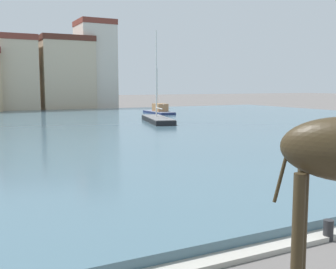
% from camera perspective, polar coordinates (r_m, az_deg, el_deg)
% --- Properties ---
extents(harbor_water, '(77.78, 50.37, 0.35)m').
position_cam_1_polar(harbor_water, '(33.03, -15.76, 0.50)').
color(harbor_water, '#476675').
rests_on(harbor_water, ground).
extents(quay_edge_coping, '(77.78, 0.50, 0.12)m').
position_cam_1_polar(quay_edge_coping, '(10.03, 15.89, -14.62)').
color(quay_edge_coping, '#ADA89E').
rests_on(quay_edge_coping, ground).
extents(sailboat_navy, '(2.08, 6.61, 5.72)m').
position_cam_1_polar(sailboat_navy, '(49.11, -1.48, 3.15)').
color(sailboat_navy, navy).
rests_on(sailboat_navy, ground).
extents(sailboat_black, '(3.64, 8.54, 8.64)m').
position_cam_1_polar(sailboat_black, '(37.96, -1.70, 1.96)').
color(sailboat_black, black).
rests_on(sailboat_black, ground).
extents(mooring_bollard, '(0.24, 0.24, 0.50)m').
position_cam_1_polar(mooring_bollard, '(10.73, 21.50, -12.34)').
color(mooring_bollard, '#232326').
rests_on(mooring_bollard, ground).
extents(townhouse_narrow_midrow, '(5.25, 5.67, 10.53)m').
position_cam_1_polar(townhouse_narrow_midrow, '(60.76, -20.39, 7.95)').
color(townhouse_narrow_midrow, '#C6B293').
rests_on(townhouse_narrow_midrow, ground).
extents(townhouse_end_terrace, '(7.56, 7.45, 10.81)m').
position_cam_1_polar(townhouse_end_terrace, '(63.30, -14.18, 8.23)').
color(townhouse_end_terrace, '#C6B293').
rests_on(townhouse_end_terrace, ground).
extents(townhouse_tall_gabled, '(5.34, 6.00, 13.49)m').
position_cam_1_polar(townhouse_tall_gabled, '(64.48, -10.11, 9.49)').
color(townhouse_tall_gabled, beige).
rests_on(townhouse_tall_gabled, ground).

